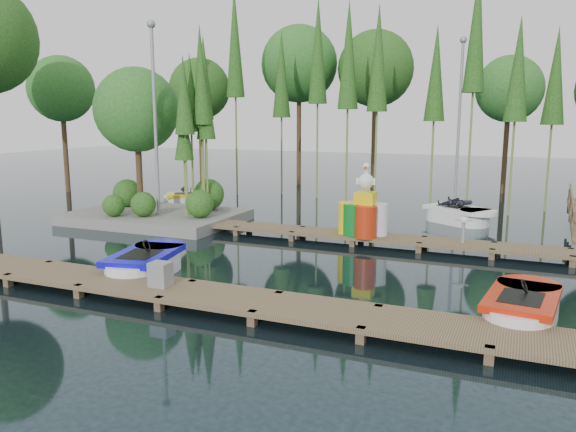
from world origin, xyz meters
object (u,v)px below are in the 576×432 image
at_px(boat_red, 522,309).
at_px(drum_cluster, 366,215).
at_px(island, 151,137).
at_px(boat_yellow_far, 191,199).
at_px(yellow_barrel, 349,218).
at_px(utility_cabinet, 160,274).
at_px(boat_blue, 146,264).

bearing_deg(boat_red, drum_cluster, 138.09).
relative_size(island, boat_yellow_far, 2.39).
bearing_deg(boat_yellow_far, yellow_barrel, -41.17).
height_order(boat_yellow_far, drum_cluster, drum_cluster).
bearing_deg(utility_cabinet, drum_cluster, 68.30).
relative_size(island, utility_cabinet, 12.61).
height_order(island, utility_cabinet, island).
height_order(island, boat_blue, island).
bearing_deg(boat_yellow_far, boat_blue, -77.16).
relative_size(utility_cabinet, drum_cluster, 0.24).
height_order(boat_yellow_far, utility_cabinet, boat_yellow_far).
relative_size(boat_yellow_far, yellow_barrel, 2.84).
bearing_deg(boat_blue, boat_red, -10.24).
distance_m(boat_yellow_far, utility_cabinet, 13.21).
bearing_deg(boat_blue, utility_cabinet, -55.22).
bearing_deg(drum_cluster, boat_red, -48.83).
bearing_deg(boat_red, yellow_barrel, 140.64).
relative_size(boat_red, yellow_barrel, 2.90).
height_order(island, yellow_barrel, island).
bearing_deg(yellow_barrel, boat_blue, -122.93).
bearing_deg(island, yellow_barrel, -5.62).
relative_size(boat_blue, utility_cabinet, 5.81).
bearing_deg(yellow_barrel, boat_yellow_far, 152.99).
xyz_separation_m(boat_yellow_far, drum_cluster, (9.31, -4.61, 0.69)).
bearing_deg(boat_red, utility_cabinet, -160.74).
distance_m(island, boat_blue, 8.28).
xyz_separation_m(boat_blue, boat_yellow_far, (-5.11, 10.03, -0.01)).
xyz_separation_m(boat_yellow_far, yellow_barrel, (8.73, -4.45, 0.52)).
relative_size(boat_yellow_far, utility_cabinet, 5.27).
bearing_deg(drum_cluster, utility_cabinet, -111.70).
xyz_separation_m(utility_cabinet, drum_cluster, (2.72, 6.84, 0.40)).
xyz_separation_m(boat_blue, drum_cluster, (4.20, 5.42, 0.68)).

